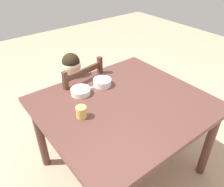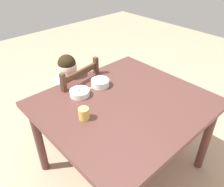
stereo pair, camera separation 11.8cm
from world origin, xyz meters
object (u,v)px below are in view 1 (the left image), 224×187
(dining_table, at_px, (124,112))
(dining_chair, at_px, (77,102))
(bowl_of_peas, at_px, (102,82))
(child_figure, at_px, (75,87))
(spoon, at_px, (87,89))
(bowl_of_carrots, at_px, (81,91))
(drinking_cup, at_px, (81,112))

(dining_table, height_order, dining_chair, dining_chair)
(dining_table, bearing_deg, bowl_of_peas, 87.43)
(child_figure, height_order, spoon, child_figure)
(bowl_of_carrots, xyz_separation_m, spoon, (0.07, 0.03, -0.02))
(bowl_of_peas, relative_size, spoon, 1.08)
(dining_table, distance_m, dining_chair, 0.64)
(bowl_of_carrots, distance_m, spoon, 0.08)
(child_figure, bearing_deg, bowl_of_carrots, -109.53)
(dining_chair, xyz_separation_m, drinking_cup, (-0.26, -0.55, 0.35))
(dining_table, xyz_separation_m, bowl_of_peas, (0.01, 0.30, 0.13))
(dining_table, distance_m, drinking_cup, 0.37)
(dining_table, height_order, bowl_of_peas, bowl_of_peas)
(bowl_of_peas, bearing_deg, dining_table, -92.57)
(dining_table, bearing_deg, dining_chair, 97.94)
(dining_chair, relative_size, bowl_of_peas, 5.98)
(bowl_of_carrots, bearing_deg, dining_table, -56.74)
(dining_table, bearing_deg, child_figure, 98.74)
(bowl_of_carrots, relative_size, drinking_cup, 1.86)
(drinking_cup, bearing_deg, bowl_of_peas, 35.16)
(dining_chair, distance_m, child_figure, 0.18)
(bowl_of_peas, xyz_separation_m, spoon, (-0.13, 0.03, -0.03))
(bowl_of_peas, distance_m, drinking_cup, 0.43)
(bowl_of_carrots, bearing_deg, child_figure, 70.47)
(bowl_of_peas, relative_size, bowl_of_carrots, 0.97)
(dining_chair, bearing_deg, child_figure, -138.80)
(bowl_of_carrots, height_order, drinking_cup, drinking_cup)
(dining_chair, bearing_deg, spoon, -97.98)
(drinking_cup, bearing_deg, spoon, 51.83)
(dining_table, distance_m, bowl_of_carrots, 0.37)
(bowl_of_carrots, bearing_deg, dining_chair, 69.61)
(dining_chair, bearing_deg, bowl_of_carrots, -110.39)
(child_figure, xyz_separation_m, bowl_of_carrots, (-0.10, -0.29, 0.15))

